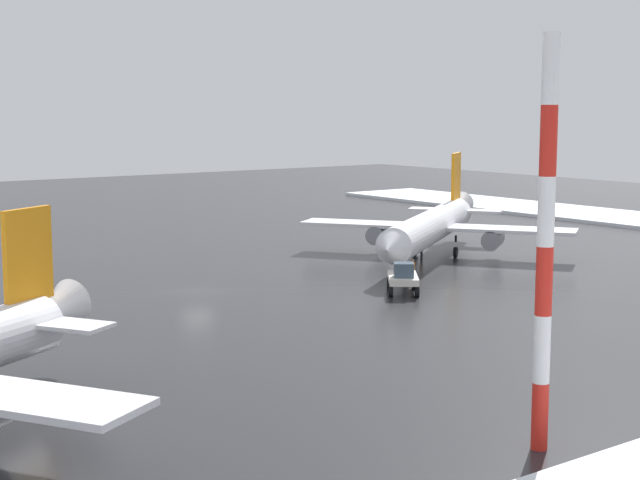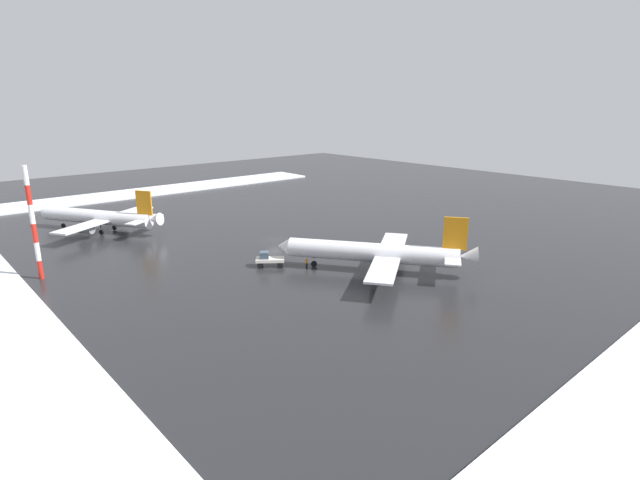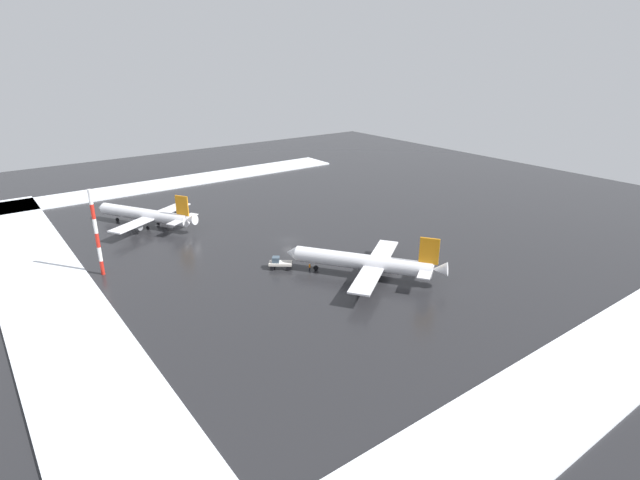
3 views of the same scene
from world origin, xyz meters
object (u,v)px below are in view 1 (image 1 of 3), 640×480
(ground_crew_mid_apron, at_px, (422,249))
(antenna_mast, at_px, (545,246))
(airplane_foreground_jet, at_px, (431,226))
(pushback_tug, at_px, (403,277))
(ground_crew_near_tug, at_px, (413,268))

(ground_crew_mid_apron, relative_size, antenna_mast, 0.10)
(antenna_mast, bearing_deg, ground_crew_mid_apron, 53.08)
(ground_crew_mid_apron, distance_m, antenna_mast, 52.06)
(airplane_foreground_jet, distance_m, antenna_mast, 51.65)
(pushback_tug, bearing_deg, ground_crew_mid_apron, 170.99)
(ground_crew_near_tug, height_order, antenna_mast, antenna_mast)
(ground_crew_near_tug, distance_m, antenna_mast, 41.24)
(ground_crew_near_tug, xyz_separation_m, antenna_mast, (-22.89, -33.44, 7.64))
(ground_crew_mid_apron, height_order, ground_crew_near_tug, same)
(airplane_foreground_jet, distance_m, pushback_tug, 17.55)
(ground_crew_mid_apron, bearing_deg, antenna_mast, -102.87)
(airplane_foreground_jet, bearing_deg, pushback_tug, 5.25)
(airplane_foreground_jet, height_order, antenna_mast, antenna_mast)
(ground_crew_near_tug, bearing_deg, ground_crew_mid_apron, -145.02)
(antenna_mast, bearing_deg, pushback_tug, 58.19)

